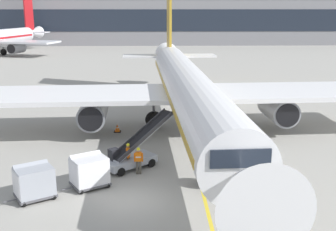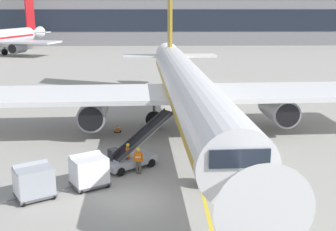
{
  "view_description": "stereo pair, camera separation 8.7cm",
  "coord_description": "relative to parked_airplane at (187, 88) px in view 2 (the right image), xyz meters",
  "views": [
    {
      "loc": [
        1.39,
        -20.87,
        10.15
      ],
      "look_at": [
        2.13,
        6.64,
        3.03
      ],
      "focal_mm": 45.33,
      "sensor_mm": 36.0,
      "label": 1
    },
    {
      "loc": [
        1.48,
        -20.88,
        10.15
      ],
      "look_at": [
        2.13,
        6.64,
        3.03
      ],
      "focal_mm": 45.33,
      "sensor_mm": 36.0,
      "label": 2
    }
  ],
  "objects": [
    {
      "name": "ground_plane",
      "position": [
        -3.81,
        -13.25,
        -3.65
      ],
      "size": [
        600.0,
        600.0,
        0.0
      ],
      "primitive_type": "plane",
      "color": "#9E9B93"
    },
    {
      "name": "parked_airplane",
      "position": [
        0.0,
        0.0,
        0.0
      ],
      "size": [
        34.89,
        44.22,
        14.92
      ],
      "color": "white",
      "rests_on": "ground"
    },
    {
      "name": "belt_loader",
      "position": [
        -4.04,
        -8.25,
        -2.73
      ],
      "size": [
        4.78,
        4.17,
        3.4
      ],
      "color": "#A3A8B2",
      "rests_on": "ground"
    },
    {
      "name": "baggage_cart_lead",
      "position": [
        -6.36,
        -11.23,
        -2.65
      ],
      "size": [
        2.74,
        2.41,
        1.91
      ],
      "color": "#515156",
      "rests_on": "ground"
    },
    {
      "name": "baggage_cart_second",
      "position": [
        -9.09,
        -12.71,
        -2.65
      ],
      "size": [
        2.74,
        2.41,
        1.91
      ],
      "color": "#515156",
      "rests_on": "ground"
    },
    {
      "name": "ground_crew_by_loader",
      "position": [
        -3.58,
        -9.42,
        -2.65
      ],
      "size": [
        0.57,
        0.27,
        1.74
      ],
      "color": "#514C42",
      "rests_on": "ground"
    },
    {
      "name": "ground_crew_by_carts",
      "position": [
        -4.27,
        -8.6,
        -2.65
      ],
      "size": [
        0.28,
        0.57,
        1.74
      ],
      "color": "black",
      "rests_on": "ground"
    },
    {
      "name": "safety_cone_engine_keepout",
      "position": [
        -5.73,
        -0.24,
        -3.33
      ],
      "size": [
        0.58,
        0.58,
        0.66
      ],
      "color": "black",
      "rests_on": "ground"
    },
    {
      "name": "apron_guidance_line_lead_in",
      "position": [
        0.13,
        -0.84,
        -3.64
      ],
      "size": [
        0.2,
        110.0,
        0.01
      ],
      "color": "yellow",
      "rests_on": "ground"
    },
    {
      "name": "terminal_building",
      "position": [
        -5.59,
        86.16,
        2.88
      ],
      "size": [
        132.96,
        15.91,
        13.16
      ],
      "color": "gray",
      "rests_on": "ground"
    }
  ]
}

